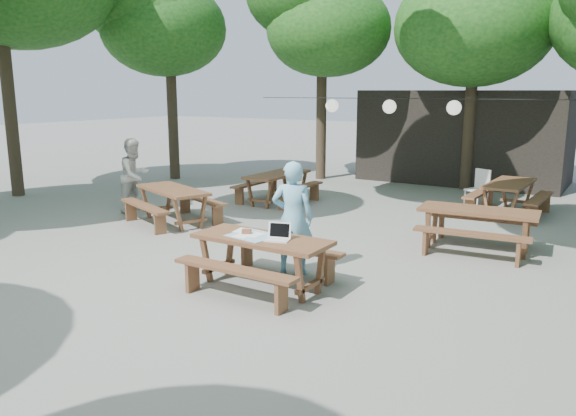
% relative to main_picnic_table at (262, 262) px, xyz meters
% --- Properties ---
extents(ground, '(80.00, 80.00, 0.00)m').
position_rel_main_picnic_table_xyz_m(ground, '(-0.76, 0.94, -0.39)').
color(ground, slate).
rests_on(ground, ground).
extents(pavilion, '(6.00, 3.00, 2.80)m').
position_rel_main_picnic_table_xyz_m(pavilion, '(-0.26, 11.44, 1.01)').
color(pavilion, black).
rests_on(pavilion, ground).
extents(main_picnic_table, '(2.00, 1.58, 0.75)m').
position_rel_main_picnic_table_xyz_m(main_picnic_table, '(0.00, 0.00, 0.00)').
color(main_picnic_table, '#4D2E1B').
rests_on(main_picnic_table, ground).
extents(picnic_table_nw, '(2.34, 2.15, 0.75)m').
position_rel_main_picnic_table_xyz_m(picnic_table_nw, '(-3.92, 2.31, 0.00)').
color(picnic_table_nw, '#4D2E1B').
rests_on(picnic_table_nw, ground).
extents(picnic_table_ne, '(2.07, 1.75, 0.75)m').
position_rel_main_picnic_table_xyz_m(picnic_table_ne, '(2.13, 3.61, 0.00)').
color(picnic_table_ne, '#4D2E1B').
rests_on(picnic_table_ne, ground).
extents(picnic_table_far_w, '(1.59, 2.00, 0.75)m').
position_rel_main_picnic_table_xyz_m(picnic_table_far_w, '(-3.26, 5.38, 0.00)').
color(picnic_table_far_w, '#4D2E1B').
rests_on(picnic_table_far_w, ground).
extents(picnic_table_far_e, '(1.63, 2.02, 0.75)m').
position_rel_main_picnic_table_xyz_m(picnic_table_far_e, '(1.98, 7.02, 0.00)').
color(picnic_table_far_e, '#4D2E1B').
rests_on(picnic_table_far_e, ground).
extents(woman, '(0.76, 0.65, 1.76)m').
position_rel_main_picnic_table_xyz_m(woman, '(0.02, 0.80, 0.49)').
color(woman, '#78BADA').
rests_on(woman, ground).
extents(second_person, '(0.69, 0.86, 1.71)m').
position_rel_main_picnic_table_xyz_m(second_person, '(-5.49, 2.71, 0.47)').
color(second_person, silver).
rests_on(second_person, ground).
extents(plastic_chair, '(0.58, 0.58, 0.90)m').
position_rel_main_picnic_table_xyz_m(plastic_chair, '(1.13, 7.64, -0.13)').
color(plastic_chair, silver).
rests_on(plastic_chair, ground).
extents(laptop, '(0.39, 0.34, 0.24)m').
position_rel_main_picnic_table_xyz_m(laptop, '(0.28, 0.01, 0.42)').
color(laptop, white).
rests_on(laptop, main_picnic_table).
extents(tabletop_clutter, '(0.77, 0.64, 0.08)m').
position_rel_main_picnic_table_xyz_m(tabletop_clutter, '(-0.19, 0.01, 0.37)').
color(tabletop_clutter, teal).
rests_on(tabletop_clutter, main_picnic_table).
extents(paper_lanterns, '(9.00, 0.34, 0.38)m').
position_rel_main_picnic_table_xyz_m(paper_lanterns, '(-0.95, 6.94, 2.02)').
color(paper_lanterns, black).
rests_on(paper_lanterns, ground).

